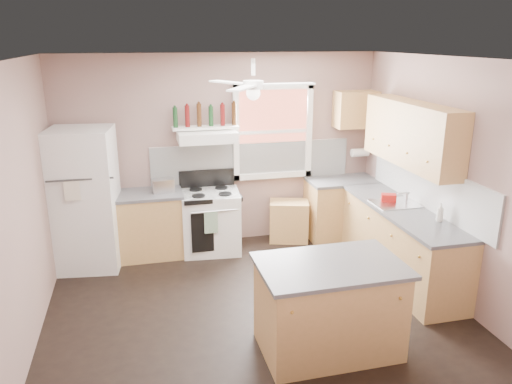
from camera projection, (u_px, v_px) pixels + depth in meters
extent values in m
plane|color=black|center=(254.00, 306.00, 5.61)|extent=(4.50, 4.50, 0.00)
plane|color=white|center=(253.00, 58.00, 4.81)|extent=(4.50, 4.50, 0.00)
cube|color=#856860|center=(221.00, 151.00, 7.09)|extent=(4.50, 0.05, 2.70)
cube|color=#856860|center=(446.00, 178.00, 5.72)|extent=(0.05, 4.00, 2.70)
cube|color=#856860|center=(19.00, 209.00, 4.70)|extent=(0.05, 4.00, 2.70)
cube|color=white|center=(252.00, 162.00, 7.21)|extent=(2.90, 0.03, 0.55)
cube|color=white|center=(427.00, 186.00, 6.04)|extent=(0.03, 2.60, 0.55)
cube|color=brown|center=(273.00, 132.00, 7.14)|extent=(1.00, 0.02, 1.20)
cube|color=white|center=(273.00, 132.00, 7.12)|extent=(1.16, 0.07, 1.36)
cube|color=white|center=(86.00, 199.00, 6.38)|extent=(0.86, 0.84, 1.82)
cube|color=#A98146|center=(150.00, 225.00, 6.82)|extent=(0.90, 0.60, 0.86)
cube|color=#4A4A4C|center=(148.00, 194.00, 6.69)|extent=(0.92, 0.62, 0.04)
cube|color=silver|center=(163.00, 186.00, 6.69)|extent=(0.29, 0.19, 0.18)
cube|color=white|center=(211.00, 222.00, 6.97)|extent=(0.83, 0.71, 0.86)
cube|color=white|center=(207.00, 136.00, 6.70)|extent=(0.78, 0.50, 0.14)
cube|color=white|center=(205.00, 127.00, 6.78)|extent=(0.90, 0.26, 0.03)
cube|color=#A98146|center=(289.00, 222.00, 7.37)|extent=(0.64, 0.51, 0.56)
cube|color=#A98146|center=(341.00, 210.00, 7.45)|extent=(1.00, 0.60, 0.86)
cube|color=#A98146|center=(400.00, 244.00, 6.20)|extent=(0.60, 2.20, 0.86)
cube|color=#4A4A4C|center=(343.00, 181.00, 7.32)|extent=(1.02, 0.62, 0.04)
cube|color=#4A4A4C|center=(403.00, 210.00, 6.06)|extent=(0.62, 2.22, 0.04)
cube|color=silver|center=(395.00, 204.00, 6.24)|extent=(0.55, 0.45, 0.03)
cylinder|color=silver|center=(407.00, 198.00, 6.26)|extent=(0.03, 0.03, 0.14)
cube|color=#A98146|center=(411.00, 134.00, 6.01)|extent=(0.33, 1.80, 0.76)
cube|color=#A98146|center=(356.00, 109.00, 7.18)|extent=(0.60, 0.33, 0.52)
cylinder|color=white|center=(360.00, 153.00, 7.43)|extent=(0.26, 0.12, 0.12)
cube|color=#A98146|center=(329.00, 309.00, 4.73)|extent=(1.28, 0.82, 0.86)
cube|color=#4A4A4C|center=(331.00, 266.00, 4.60)|extent=(1.35, 0.89, 0.04)
cylinder|color=white|center=(253.00, 85.00, 4.88)|extent=(0.20, 0.20, 0.08)
imported|color=silver|center=(440.00, 212.00, 5.62)|extent=(0.11, 0.11, 0.22)
cube|color=#A0110D|center=(389.00, 198.00, 6.31)|extent=(0.21, 0.18, 0.10)
cylinder|color=#143819|center=(175.00, 117.00, 6.65)|extent=(0.06, 0.06, 0.27)
cylinder|color=#590F0F|center=(187.00, 116.00, 6.68)|extent=(0.06, 0.06, 0.29)
cylinder|color=#3F230F|center=(199.00, 115.00, 6.72)|extent=(0.06, 0.06, 0.31)
cylinder|color=#143819|center=(211.00, 116.00, 6.76)|extent=(0.06, 0.06, 0.27)
cylinder|color=#590F0F|center=(223.00, 115.00, 6.79)|extent=(0.06, 0.06, 0.29)
cylinder|color=#3F230F|center=(234.00, 114.00, 6.82)|extent=(0.06, 0.06, 0.31)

